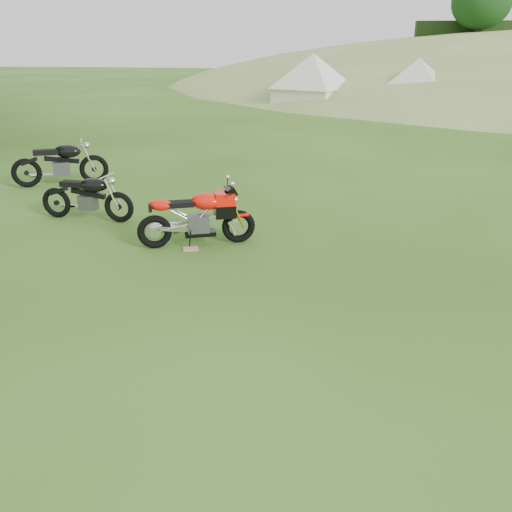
% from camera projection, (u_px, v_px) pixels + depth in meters
% --- Properties ---
extents(ground, '(120.00, 120.00, 0.00)m').
position_uv_depth(ground, '(236.00, 307.00, 6.93)').
color(ground, '#2A4F11').
rests_on(ground, ground).
extents(sport_motorcycle, '(1.80, 1.03, 1.06)m').
position_uv_depth(sport_motorcycle, '(197.00, 213.00, 8.84)').
color(sport_motorcycle, red).
rests_on(sport_motorcycle, ground).
extents(plywood_board, '(0.28, 0.25, 0.02)m').
position_uv_depth(plywood_board, '(191.00, 249.00, 8.84)').
color(plywood_board, tan).
rests_on(plywood_board, ground).
extents(vintage_moto_b, '(1.75, 0.54, 0.91)m').
position_uv_depth(vintage_moto_b, '(86.00, 196.00, 10.11)').
color(vintage_moto_b, black).
rests_on(vintage_moto_b, ground).
extents(vintage_moto_d, '(2.00, 1.25, 1.05)m').
position_uv_depth(vintage_moto_d, '(60.00, 162.00, 12.52)').
color(vintage_moto_d, black).
rests_on(vintage_moto_d, ground).
extents(tent_left, '(3.87, 3.87, 2.52)m').
position_uv_depth(tent_left, '(313.00, 80.00, 26.93)').
color(tent_left, silver).
rests_on(tent_left, ground).
extents(tent_mid, '(3.52, 3.52, 2.40)m').
position_uv_depth(tent_mid, '(417.00, 83.00, 25.91)').
color(tent_mid, beige).
rests_on(tent_mid, ground).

